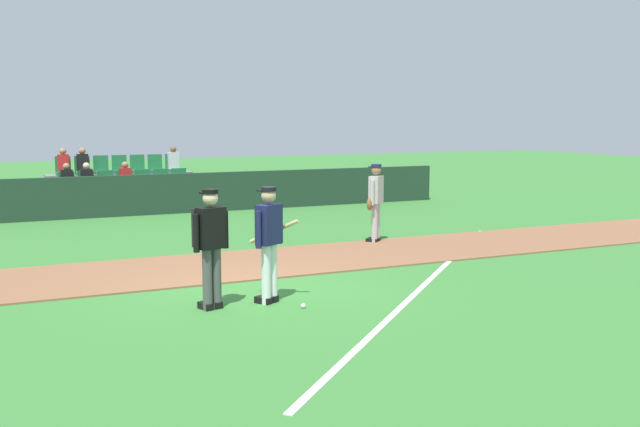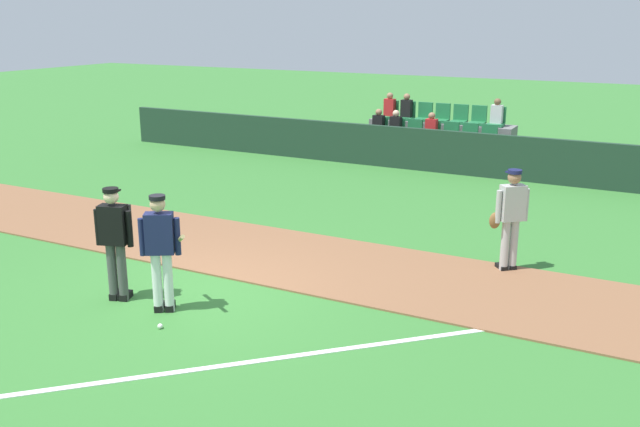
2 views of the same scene
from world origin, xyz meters
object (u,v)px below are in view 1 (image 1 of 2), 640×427
(batter_navy_jersey, at_px, (269,240))
(runner_grey_jersey, at_px, (375,200))
(umpire_home_plate, at_px, (210,241))
(baseball, at_px, (303,306))

(batter_navy_jersey, relative_size, runner_grey_jersey, 1.00)
(umpire_home_plate, distance_m, runner_grey_jersey, 6.36)
(umpire_home_plate, distance_m, baseball, 1.65)
(runner_grey_jersey, bearing_deg, baseball, -129.39)
(runner_grey_jersey, distance_m, baseball, 5.93)
(umpire_home_plate, relative_size, baseball, 23.78)
(batter_navy_jersey, relative_size, umpire_home_plate, 1.00)
(batter_navy_jersey, xyz_separation_m, umpire_home_plate, (-0.89, 0.03, 0.03))
(umpire_home_plate, xyz_separation_m, baseball, (1.23, -0.53, -0.96))
(runner_grey_jersey, xyz_separation_m, baseball, (-3.71, -4.52, -0.93))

